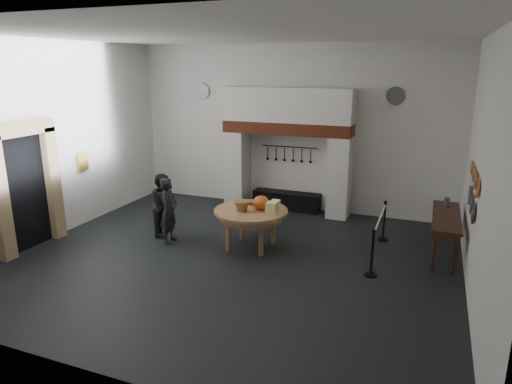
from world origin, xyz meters
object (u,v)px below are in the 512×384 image
at_px(work_table, 251,211).
at_px(visitor_far, 164,204).
at_px(iron_range, 287,201).
at_px(barrier_post_far, 384,222).
at_px(side_table, 447,217).
at_px(visitor_near, 169,210).
at_px(barrier_post_near, 372,254).

bearing_deg(work_table, visitor_far, -179.94).
height_order(iron_range, barrier_post_far, barrier_post_far).
distance_m(visitor_far, side_table, 6.32).
xyz_separation_m(visitor_near, barrier_post_far, (4.54, 1.91, -0.31)).
xyz_separation_m(visitor_far, barrier_post_near, (4.94, -0.49, -0.30)).
relative_size(iron_range, side_table, 0.86).
xyz_separation_m(iron_range, barrier_post_near, (2.81, -3.43, 0.20)).
xyz_separation_m(work_table, visitor_far, (-2.24, -0.00, -0.09)).
xyz_separation_m(work_table, barrier_post_far, (2.70, 1.50, -0.39)).
bearing_deg(visitor_far, barrier_post_far, -91.30).
relative_size(iron_range, visitor_far, 1.27).
relative_size(visitor_near, barrier_post_near, 1.69).
relative_size(work_table, visitor_near, 1.07).
xyz_separation_m(iron_range, visitor_far, (-2.13, -2.94, 0.50)).
relative_size(visitor_far, barrier_post_near, 1.66).
bearing_deg(side_table, visitor_near, -165.74).
xyz_separation_m(side_table, barrier_post_far, (-1.29, 0.43, -0.42)).
bearing_deg(work_table, side_table, 15.12).
bearing_deg(work_table, visitor_near, -167.64).
bearing_deg(barrier_post_near, visitor_near, 178.83).
height_order(iron_range, side_table, side_table).
height_order(barrier_post_near, barrier_post_far, same).
distance_m(visitor_near, visitor_far, 0.57).
distance_m(work_table, barrier_post_near, 2.78).
height_order(work_table, visitor_far, visitor_far).
distance_m(work_table, side_table, 4.14).
height_order(work_table, visitor_near, visitor_near).
distance_m(iron_range, visitor_far, 3.66).
height_order(iron_range, visitor_far, visitor_far).
bearing_deg(visitor_near, visitor_far, 36.80).
relative_size(visitor_far, barrier_post_far, 1.66).
height_order(work_table, side_table, side_table).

